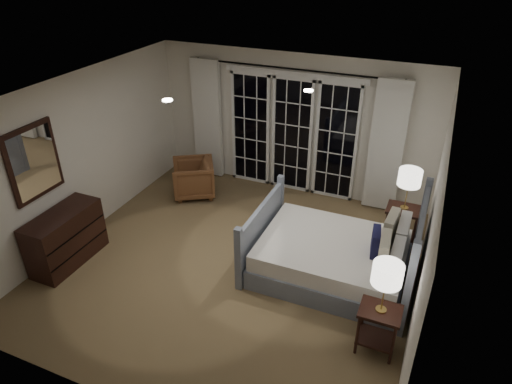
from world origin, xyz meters
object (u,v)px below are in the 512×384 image
at_px(bed, 337,256).
at_px(nightstand_left, 378,324).
at_px(nightstand_right, 402,221).
at_px(lamp_left, 387,274).
at_px(armchair, 193,178).
at_px(lamp_right, 410,178).
at_px(dresser, 66,238).

height_order(bed, nightstand_left, bed).
xyz_separation_m(bed, nightstand_right, (0.71, 1.11, 0.10)).
bearing_deg(lamp_left, nightstand_left, -14.04).
bearing_deg(armchair, lamp_right, 57.06).
bearing_deg(nightstand_right, nightstand_left, -88.98).
bearing_deg(nightstand_left, lamp_right, 91.02).
bearing_deg(dresser, bed, 18.12).
xyz_separation_m(lamp_left, dresser, (-4.40, -0.08, -0.69)).
relative_size(lamp_left, lamp_right, 0.98).
bearing_deg(bed, nightstand_left, -55.93).
distance_m(bed, lamp_left, 1.55).
distance_m(nightstand_left, lamp_left, 0.71).
xyz_separation_m(lamp_left, armchair, (-3.70, 2.33, -0.76)).
relative_size(bed, dresser, 1.90).
bearing_deg(armchair, nightstand_left, 26.69).
bearing_deg(nightstand_left, lamp_left, 165.96).
height_order(nightstand_left, lamp_right, lamp_right).
xyz_separation_m(lamp_left, lamp_right, (-0.04, 2.21, 0.05)).
height_order(nightstand_right, lamp_left, lamp_left).
xyz_separation_m(bed, lamp_right, (0.71, 1.11, 0.83)).
xyz_separation_m(lamp_right, armchair, (-3.66, 0.12, -0.82)).
height_order(lamp_left, dresser, lamp_left).
height_order(nightstand_left, nightstand_right, nightstand_right).
bearing_deg(lamp_left, armchair, 147.80).
relative_size(lamp_left, dresser, 0.55).
height_order(armchair, dresser, dresser).
bearing_deg(bed, lamp_right, 57.25).
distance_m(nightstand_left, lamp_right, 2.34).
relative_size(nightstand_right, lamp_left, 1.02).
xyz_separation_m(bed, nightstand_left, (0.75, -1.11, 0.07)).
distance_m(nightstand_right, dresser, 4.93).
bearing_deg(lamp_right, nightstand_left, -88.98).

